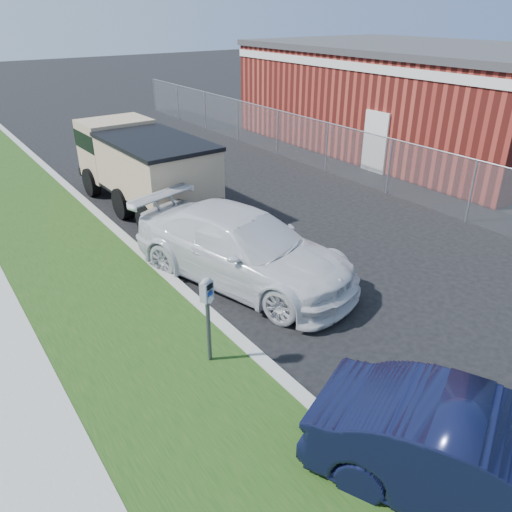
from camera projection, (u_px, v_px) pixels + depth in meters
ground at (337, 298)px, 10.59m from camera, size 120.00×120.00×0.00m
streetside at (40, 339)px, 9.17m from camera, size 6.12×50.00×0.15m
chainlink_fence at (327, 138)px, 18.23m from camera, size 0.06×30.06×30.00m
brick_building at (416, 95)px, 21.66m from camera, size 9.20×14.20×4.17m
parking_meter at (207, 302)px, 8.04m from camera, size 0.25×0.21×1.57m
white_wagon at (240, 246)px, 11.05m from camera, size 3.72×5.84×1.58m
navy_sedan at (484, 466)px, 5.88m from camera, size 3.11×4.44×1.39m
dump_truck at (141, 163)px, 15.14m from camera, size 2.54×5.99×2.31m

